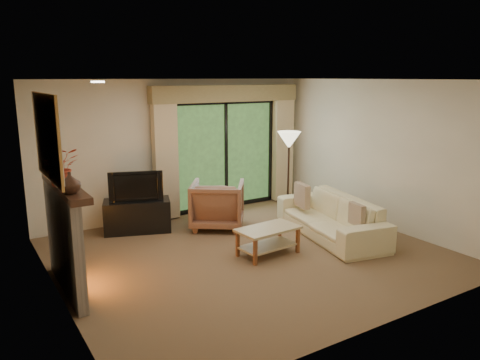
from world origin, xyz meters
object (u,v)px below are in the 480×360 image
coffee_table (268,241)px  media_console (137,216)px  armchair (217,204)px  sofa (330,217)px

coffee_table → media_console: bearing=117.0°
armchair → sofa: size_ratio=0.40×
coffee_table → armchair: bearing=85.4°
media_console → armchair: (1.29, -0.54, 0.14)m
media_console → sofa: sofa is taller
armchair → coffee_table: (0.00, -1.56, -0.21)m
media_console → sofa: size_ratio=0.49×
sofa → coffee_table: size_ratio=2.44×
sofa → armchair: bearing=-124.2°
armchair → sofa: bearing=170.0°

